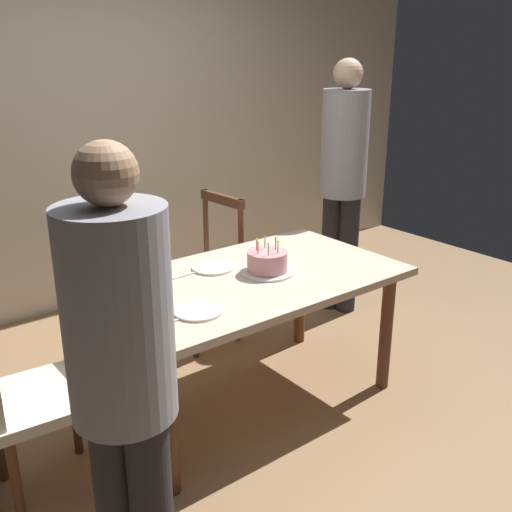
{
  "coord_description": "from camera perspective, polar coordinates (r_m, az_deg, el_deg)",
  "views": [
    {
      "loc": [
        -1.69,
        -2.22,
        1.83
      ],
      "look_at": [
        0.05,
        0.0,
        0.83
      ],
      "focal_mm": 41.37,
      "sensor_mm": 36.0,
      "label": 1
    }
  ],
  "objects": [
    {
      "name": "chair_upholstered",
      "position": [
        2.62,
        -22.15,
        -11.71
      ],
      "size": [
        0.48,
        0.47,
        0.95
      ],
      "color": "beige",
      "rests_on": "ground"
    },
    {
      "name": "ground",
      "position": [
        3.33,
        -0.7,
        -13.77
      ],
      "size": [
        6.4,
        6.4,
        0.0
      ],
      "primitive_type": "plane",
      "color": "#93704C"
    },
    {
      "name": "plate_near_celebrant",
      "position": [
        2.61,
        -5.62,
        -5.31
      ],
      "size": [
        0.22,
        0.22,
        0.01
      ],
      "primitive_type": "cylinder",
      "color": "silver",
      "rests_on": "dining_table"
    },
    {
      "name": "back_wall",
      "position": [
        4.44,
        -15.79,
        11.94
      ],
      "size": [
        6.4,
        0.1,
        2.6
      ],
      "primitive_type": "cube",
      "color": "beige",
      "rests_on": "ground"
    },
    {
      "name": "chair_spindle_back",
      "position": [
        3.81,
        -5.14,
        -1.67
      ],
      "size": [
        0.47,
        0.47,
        0.95
      ],
      "color": "beige",
      "rests_on": "ground"
    },
    {
      "name": "person_guest",
      "position": [
        4.14,
        8.43,
        7.94
      ],
      "size": [
        0.32,
        0.32,
        1.77
      ],
      "color": "#262328",
      "rests_on": "ground"
    },
    {
      "name": "person_celebrant",
      "position": [
        1.83,
        -12.75,
        -11.01
      ],
      "size": [
        0.32,
        0.32,
        1.6
      ],
      "color": "#262328",
      "rests_on": "ground"
    },
    {
      "name": "fork_far_side",
      "position": [
        3.03,
        -6.73,
        -1.83
      ],
      "size": [
        0.18,
        0.02,
        0.01
      ],
      "primitive_type": "cube",
      "rotation": [
        0.0,
        0.0,
        0.04
      ],
      "color": "silver",
      "rests_on": "dining_table"
    },
    {
      "name": "dining_table",
      "position": [
        3.03,
        -0.75,
        -3.58
      ],
      "size": [
        1.58,
        0.91,
        0.73
      ],
      "color": "beige",
      "rests_on": "ground"
    },
    {
      "name": "plate_far_side",
      "position": [
        3.11,
        -4.2,
        -1.14
      ],
      "size": [
        0.22,
        0.22,
        0.01
      ],
      "primitive_type": "cylinder",
      "color": "silver",
      "rests_on": "dining_table"
    },
    {
      "name": "fork_near_celebrant",
      "position": [
        2.53,
        -8.5,
        -6.38
      ],
      "size": [
        0.18,
        0.02,
        0.01
      ],
      "primitive_type": "cube",
      "rotation": [
        0.0,
        0.0,
        -0.03
      ],
      "color": "silver",
      "rests_on": "dining_table"
    },
    {
      "name": "birthday_cake",
      "position": [
        3.03,
        1.08,
        -0.67
      ],
      "size": [
        0.28,
        0.28,
        0.18
      ],
      "color": "silver",
      "rests_on": "dining_table"
    }
  ]
}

